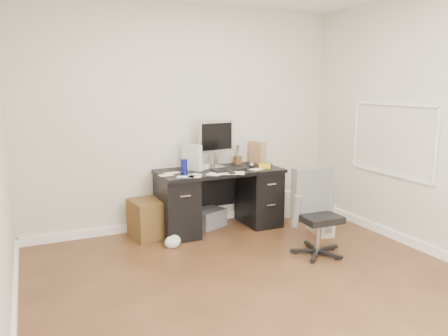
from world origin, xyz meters
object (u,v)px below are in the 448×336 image
(office_chair, at_px, (319,213))
(wicker_basket, at_px, (151,218))
(lcd_monitor, at_px, (216,144))
(keyboard, at_px, (229,170))
(pc_tower, at_px, (320,217))
(desk, at_px, (219,197))

(office_chair, height_order, wicker_basket, office_chair)
(office_chair, bearing_deg, lcd_monitor, 117.28)
(lcd_monitor, relative_size, wicker_basket, 1.34)
(keyboard, xyz_separation_m, wicker_basket, (-0.92, 0.19, -0.54))
(pc_tower, bearing_deg, keyboard, 159.62)
(desk, bearing_deg, keyboard, -58.52)
(keyboard, distance_m, pc_tower, 1.23)
(keyboard, relative_size, wicker_basket, 0.94)
(wicker_basket, bearing_deg, pc_tower, -20.94)
(lcd_monitor, xyz_separation_m, keyboard, (0.08, -0.22, -0.29))
(pc_tower, xyz_separation_m, wicker_basket, (-1.88, 0.72, 0.02))
(wicker_basket, bearing_deg, keyboard, -11.87)
(lcd_monitor, relative_size, pc_tower, 1.48)
(keyboard, relative_size, pc_tower, 1.03)
(wicker_basket, bearing_deg, office_chair, -41.13)
(keyboard, xyz_separation_m, office_chair, (0.53, -1.07, -0.31))
(keyboard, bearing_deg, office_chair, -72.19)
(lcd_monitor, bearing_deg, wicker_basket, 175.36)
(desk, distance_m, wicker_basket, 0.86)
(lcd_monitor, xyz_separation_m, wicker_basket, (-0.84, -0.03, -0.83))
(keyboard, relative_size, office_chair, 0.46)
(office_chair, bearing_deg, desk, 119.12)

